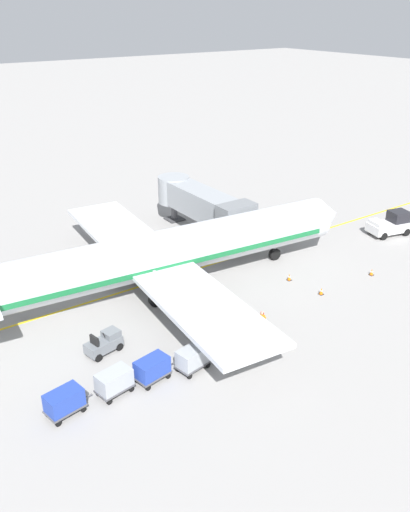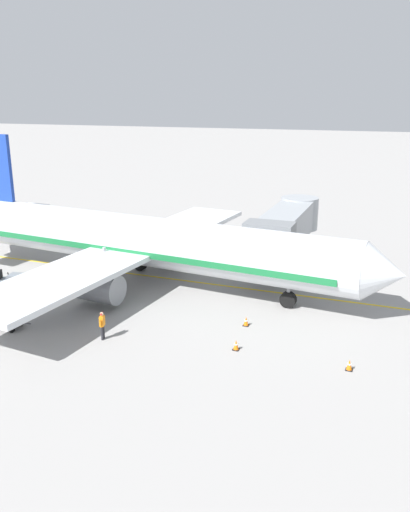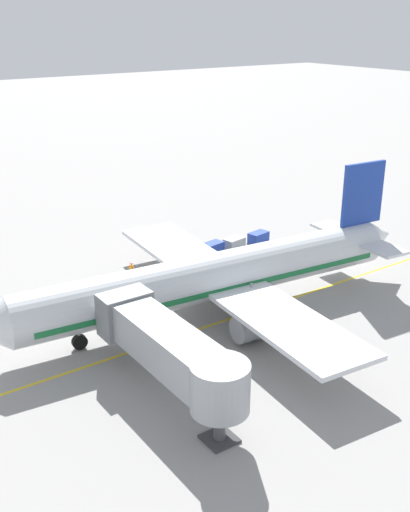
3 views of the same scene
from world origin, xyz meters
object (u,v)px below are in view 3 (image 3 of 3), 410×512
baggage_cart_third_in_train (234,244)px  baggage_cart_front (187,253)px  ground_crew_wing_walker (132,270)px  parked_airliner (217,277)px  safety_cone_nose_right (80,318)px  jet_bridge (170,348)px  safety_cone_wing_tip (58,304)px  baggage_cart_tail_end (258,238)px  baggage_cart_second_in_train (213,249)px  baggage_tug_lead (250,263)px

baggage_cart_third_in_train → baggage_cart_front: bearing=82.0°
ground_crew_wing_walker → parked_airliner: bearing=-165.8°
baggage_cart_third_in_train → safety_cone_nose_right: baggage_cart_third_in_train is taller
jet_bridge → safety_cone_wing_tip: size_ratio=23.03×
safety_cone_nose_right → safety_cone_wing_tip: (3.33, 0.42, 0.00)m
safety_cone_wing_tip → baggage_cart_third_in_train: bearing=-85.4°
ground_crew_wing_walker → jet_bridge: bearing=158.8°
baggage_cart_tail_end → ground_crew_wing_walker: (-0.09, 14.85, 0.00)m
ground_crew_wing_walker → baggage_cart_third_in_train: bearing=-89.7°
baggage_cart_second_in_train → baggage_cart_tail_end: size_ratio=1.00×
jet_bridge → baggage_tug_lead: 21.76m
safety_cone_nose_right → baggage_cart_front: bearing=-67.7°
baggage_cart_front → baggage_cart_second_in_train: 2.76m
baggage_cart_third_in_train → jet_bridge: bearing=133.5°
baggage_cart_front → baggage_cart_third_in_train: same height
parked_airliner → safety_cone_wing_tip: size_ratio=63.31×
baggage_tug_lead → safety_cone_nose_right: baggage_tug_lead is taller
baggage_cart_third_in_train → ground_crew_wing_walker: 11.70m
baggage_cart_third_in_train → baggage_cart_tail_end: same height
baggage_tug_lead → safety_cone_nose_right: 17.55m
baggage_cart_front → safety_cone_wing_tip: baggage_cart_front is taller
baggage_cart_front → safety_cone_nose_right: baggage_cart_front is taller
baggage_cart_front → baggage_cart_second_in_train: bearing=-101.0°
jet_bridge → baggage_cart_third_in_train: 25.58m
baggage_tug_lead → baggage_cart_second_in_train: baggage_tug_lead is taller
baggage_cart_tail_end → parked_airliner: bearing=128.3°
parked_airliner → safety_cone_wing_tip: 13.35m
ground_crew_wing_walker → baggage_cart_second_in_train: bearing=-88.3°
jet_bridge → safety_cone_wing_tip: 16.31m
baggage_tug_lead → baggage_cart_front: 6.33m
baggage_cart_second_in_train → ground_crew_wing_walker: (-0.28, 9.19, 0.00)m
baggage_cart_front → safety_cone_wing_tip: (-2.28, 14.12, -0.66)m
baggage_tug_lead → safety_cone_wing_tip: size_ratio=4.56×
safety_cone_nose_right → safety_cone_wing_tip: bearing=7.2°
safety_cone_nose_right → baggage_cart_second_in_train: bearing=-72.8°
baggage_cart_tail_end → ground_crew_wing_walker: ground_crew_wing_walker is taller
jet_bridge → baggage_tug_lead: jet_bridge is taller
parked_airliner → baggage_cart_front: size_ratio=12.55×
baggage_cart_tail_end → ground_crew_wing_walker: size_ratio=1.76×
parked_airliner → baggage_tug_lead: size_ratio=13.88×
safety_cone_wing_tip → jet_bridge: bearing=-176.9°
baggage_cart_front → baggage_cart_tail_end: bearing=-94.9°
baggage_cart_second_in_train → baggage_cart_third_in_train: size_ratio=1.00×
ground_crew_wing_walker → baggage_cart_front: bearing=-82.9°
baggage_tug_lead → safety_cone_nose_right: bearing=91.9°
baggage_cart_third_in_train → baggage_cart_tail_end: (0.02, -3.15, 0.00)m
baggage_tug_lead → safety_cone_nose_right: (-0.57, 17.53, -0.42)m
baggage_cart_second_in_train → baggage_tug_lead: bearing=-166.1°
baggage_cart_second_in_train → safety_cone_nose_right: baggage_cart_second_in_train is taller
ground_crew_wing_walker → safety_cone_nose_right: 8.70m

